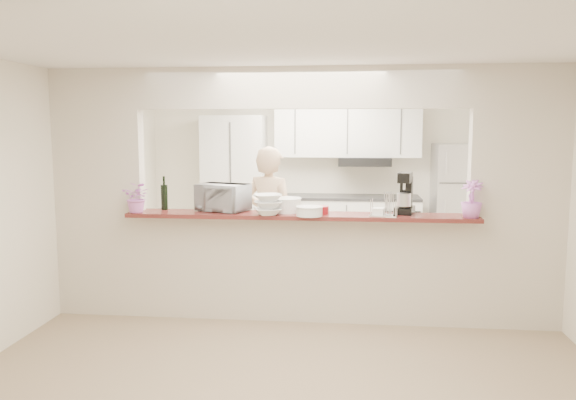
# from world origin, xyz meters

# --- Properties ---
(floor) EXTENTS (6.00, 6.00, 0.00)m
(floor) POSITION_xyz_m (0.00, 0.00, 0.00)
(floor) COLOR tan
(floor) RESTS_ON ground
(tile_overlay) EXTENTS (5.00, 2.90, 0.01)m
(tile_overlay) POSITION_xyz_m (0.00, 1.55, 0.01)
(tile_overlay) COLOR silver
(tile_overlay) RESTS_ON floor
(partition) EXTENTS (5.00, 0.15, 2.50)m
(partition) POSITION_xyz_m (0.00, 0.00, 1.48)
(partition) COLOR beige
(partition) RESTS_ON floor
(bar_counter) EXTENTS (3.40, 0.38, 1.09)m
(bar_counter) POSITION_xyz_m (0.00, -0.00, 0.58)
(bar_counter) COLOR beige
(bar_counter) RESTS_ON floor
(kitchen_cabinets) EXTENTS (3.15, 0.62, 2.25)m
(kitchen_cabinets) POSITION_xyz_m (-0.19, 2.72, 0.97)
(kitchen_cabinets) COLOR silver
(kitchen_cabinets) RESTS_ON floor
(refrigerator) EXTENTS (0.75, 0.70, 1.70)m
(refrigerator) POSITION_xyz_m (2.05, 2.65, 0.85)
(refrigerator) COLOR #B7B7BC
(refrigerator) RESTS_ON floor
(flower_left) EXTENTS (0.28, 0.25, 0.30)m
(flower_left) POSITION_xyz_m (-1.60, -0.15, 1.24)
(flower_left) COLOR pink
(flower_left) RESTS_ON bar_counter
(wine_bottle_a) EXTENTS (0.07, 0.07, 0.34)m
(wine_bottle_a) POSITION_xyz_m (-1.40, 0.07, 1.22)
(wine_bottle_a) COLOR black
(wine_bottle_a) RESTS_ON bar_counter
(wine_bottle_b) EXTENTS (0.07, 0.07, 0.33)m
(wine_bottle_b) POSITION_xyz_m (-1.40, 0.07, 1.22)
(wine_bottle_b) COLOR black
(wine_bottle_b) RESTS_ON bar_counter
(toaster_oven) EXTENTS (0.57, 0.47, 0.27)m
(toaster_oven) POSITION_xyz_m (-0.79, 0.05, 1.23)
(toaster_oven) COLOR #B0B1B5
(toaster_oven) RESTS_ON bar_counter
(serving_bowls) EXTENTS (0.33, 0.33, 0.20)m
(serving_bowls) POSITION_xyz_m (-0.30, -0.17, 1.19)
(serving_bowls) COLOR white
(serving_bowls) RESTS_ON bar_counter
(plate_stack_a) EXTENTS (0.31, 0.31, 0.14)m
(plate_stack_a) POSITION_xyz_m (-0.15, 0.03, 1.16)
(plate_stack_a) COLOR white
(plate_stack_a) RESTS_ON bar_counter
(plate_stack_b) EXTENTS (0.26, 0.26, 0.09)m
(plate_stack_b) POSITION_xyz_m (0.10, -0.19, 1.14)
(plate_stack_b) COLOR white
(plate_stack_b) RESTS_ON bar_counter
(red_bowl) EXTENTS (0.16, 0.16, 0.07)m
(red_bowl) POSITION_xyz_m (0.20, -0.03, 1.13)
(red_bowl) COLOR maroon
(red_bowl) RESTS_ON bar_counter
(tan_bowl) EXTENTS (0.15, 0.15, 0.07)m
(tan_bowl) POSITION_xyz_m (0.05, -0.03, 1.13)
(tan_bowl) COLOR tan
(tan_bowl) RESTS_ON bar_counter
(utensil_caddy) EXTENTS (0.27, 0.19, 0.24)m
(utensil_caddy) POSITION_xyz_m (0.80, -0.15, 1.19)
(utensil_caddy) COLOR silver
(utensil_caddy) RESTS_ON bar_counter
(stand_mixer) EXTENTS (0.23, 0.30, 0.40)m
(stand_mixer) POSITION_xyz_m (1.02, 0.06, 1.27)
(stand_mixer) COLOR black
(stand_mixer) RESTS_ON bar_counter
(flower_right) EXTENTS (0.26, 0.26, 0.35)m
(flower_right) POSITION_xyz_m (1.60, -0.15, 1.27)
(flower_right) COLOR #CF74D7
(flower_right) RESTS_ON bar_counter
(person) EXTENTS (0.73, 0.61, 1.71)m
(person) POSITION_xyz_m (-0.42, 0.80, 0.85)
(person) COLOR #D8B28C
(person) RESTS_ON floor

